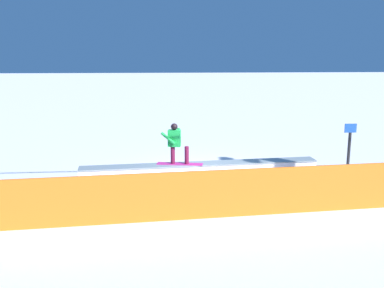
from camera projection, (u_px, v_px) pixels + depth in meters
The scene contains 5 objects.
ground_plane at pixel (201, 178), 14.87m from camera, with size 120.00×120.00×0.00m, color white.
grind_box at pixel (201, 171), 14.82m from camera, with size 7.88×1.41×0.52m.
snowboarder at pixel (176, 142), 14.51m from camera, with size 1.53×0.53×1.35m.
safety_fence at pixel (211, 194), 11.32m from camera, with size 13.52×0.06×1.25m, color orange.
trail_marker at pixel (349, 147), 15.21m from camera, with size 0.40×0.10×1.74m.
Camera 1 is at (1.08, 14.25, 4.29)m, focal length 41.99 mm.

